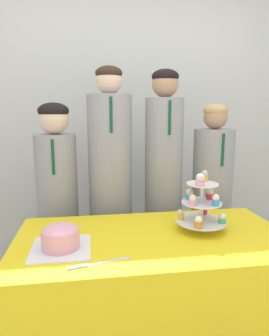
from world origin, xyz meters
The scene contains 9 objects.
wall_back centered at (0.00, 1.69, 1.35)m, with size 9.00×0.06×2.70m.
table centered at (0.00, 0.36, 0.37)m, with size 1.39×0.71×0.75m.
round_cake centered at (-0.45, 0.27, 0.80)m, with size 0.27×0.27×0.12m.
cake_knife centered at (-0.32, 0.10, 0.75)m, with size 0.27×0.08×0.01m.
cupcake_stand centered at (0.26, 0.40, 0.89)m, with size 0.27×0.27×0.32m.
student_0 centered at (-0.53, 0.97, 0.69)m, with size 0.27×0.28×1.43m.
student_1 centered at (-0.17, 0.97, 0.79)m, with size 0.30×0.30×1.66m.
student_2 centered at (0.20, 0.97, 0.80)m, with size 0.26×0.27×1.65m.
student_3 centered at (0.57, 0.97, 0.67)m, with size 0.29×0.29×1.42m.
Camera 1 is at (-0.31, -1.04, 1.36)m, focal length 32.00 mm.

